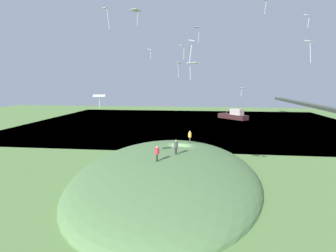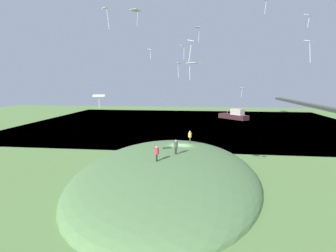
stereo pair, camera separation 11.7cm
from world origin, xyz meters
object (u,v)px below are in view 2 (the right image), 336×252
kite_4 (106,11)px  kite_5 (99,96)px  person_walking_path (157,152)px  kite_8 (308,16)px  mooring_post (165,149)px  kite_13 (242,88)px  kite_6 (182,47)px  person_near_shore (190,135)px  kite_2 (136,11)px  kite_11 (198,29)px  kite_0 (179,64)px  kite_9 (193,64)px  kite_10 (151,50)px  kite_1 (309,43)px  kite_12 (193,43)px  person_with_child (176,145)px  boat_on_lake (234,115)px

kite_4 → kite_5: (3.52, 0.31, -7.99)m
kite_5 → person_walking_path: bearing=124.6°
kite_8 → kite_5: bearing=-75.7°
person_walking_path → mooring_post: 12.17m
kite_8 → kite_13: size_ratio=0.88×
kite_6 → kite_13: bearing=107.6°
person_near_shore → mooring_post: 4.51m
kite_2 → kite_11: kite_2 is taller
kite_0 → kite_9: bearing=9.5°
kite_6 → kite_10: kite_6 is taller
kite_6 → kite_2: bearing=-35.0°
person_near_shore → kite_1: bearing=-157.3°
kite_10 → kite_12: bearing=19.8°
person_walking_path → mooring_post: bearing=-9.9°
kite_0 → kite_2: size_ratio=1.15×
person_with_child → person_walking_path: bearing=39.0°
person_near_shore → kite_11: (-2.31, 0.78, 14.56)m
kite_0 → kite_10: 4.90m
person_near_shore → kite_4: size_ratio=0.84×
kite_1 → kite_2: kite_2 is taller
person_near_shore → kite_9: 16.86m
kite_1 → kite_9: 8.78m
kite_2 → kite_12: kite_2 is taller
kite_5 → kite_10: (-15.11, 1.84, 5.62)m
kite_10 → kite_9: bearing=22.3°
kite_4 → kite_9: (4.09, 8.57, -5.32)m
kite_0 → kite_2: bearing=-36.0°
kite_4 → kite_6: kite_4 is taller
kite_10 → mooring_post: (0.10, 1.95, -14.00)m
person_with_child → kite_6: (-8.06, 0.04, 11.51)m
kite_8 → mooring_post: bearing=-124.8°
boat_on_lake → kite_8: (49.12, 0.46, 15.12)m
kite_8 → kite_9: kite_8 is taller
kite_1 → kite_11: 19.49m
kite_5 → kite_9: size_ratio=0.87×
kite_8 → person_near_shore: bearing=-129.3°
person_with_child → kite_5: (6.04, -6.26, 5.66)m
person_with_child → boat_on_lake: bearing=-124.8°
kite_2 → kite_4: kite_2 is taller
person_walking_path → kite_13: (-13.59, 10.10, 6.08)m
kite_6 → kite_0: bearing=-25.9°
kite_4 → kite_13: (-13.24, 15.00, -7.63)m
kite_1 → kite_4: kite_4 is taller
kite_8 → kite_2: bearing=-99.2°
person_walking_path → kite_5: size_ratio=1.29×
person_near_shore → kite_6: size_ratio=0.90×
kite_0 → kite_4: 12.44m
kite_2 → kite_10: kite_2 is taller
kite_1 → kite_11: size_ratio=0.79×
boat_on_lake → mooring_post: size_ratio=7.88×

